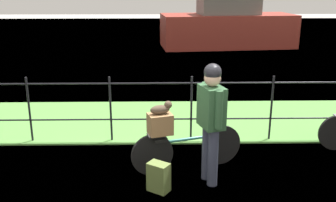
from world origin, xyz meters
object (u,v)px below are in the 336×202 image
at_px(bicycle_main, 186,149).
at_px(cyclist_person, 211,114).
at_px(terrier_dog, 162,109).
at_px(wooden_crate, 160,124).
at_px(backpack_on_paving, 159,177).
at_px(moored_boat_near, 228,24).

bearing_deg(bicycle_main, cyclist_person, -51.90).
relative_size(terrier_dog, cyclist_person, 0.19).
height_order(bicycle_main, wooden_crate, wooden_crate).
height_order(terrier_dog, backpack_on_paving, terrier_dog).
bearing_deg(bicycle_main, backpack_on_paving, -123.40).
distance_m(terrier_dog, backpack_on_paving, 0.94).
bearing_deg(bicycle_main, wooden_crate, -162.84).
xyz_separation_m(wooden_crate, backpack_on_paving, (-0.02, -0.50, -0.57)).
distance_m(bicycle_main, wooden_crate, 0.59).
bearing_deg(wooden_crate, moored_boat_near, 75.92).
height_order(backpack_on_paving, moored_boat_near, moored_boat_near).
bearing_deg(cyclist_person, bicycle_main, 128.10).
bearing_deg(backpack_on_paving, bicycle_main, 90.29).
bearing_deg(terrier_dog, cyclist_person, -22.12).
bearing_deg(moored_boat_near, backpack_on_paving, -103.62).
bearing_deg(backpack_on_paving, terrier_dog, 118.44).
height_order(cyclist_person, moored_boat_near, moored_boat_near).
bearing_deg(backpack_on_paving, cyclist_person, 52.43).
height_order(wooden_crate, terrier_dog, terrier_dog).
height_order(cyclist_person, backpack_on_paving, cyclist_person).
relative_size(wooden_crate, terrier_dog, 1.01).
xyz_separation_m(cyclist_person, moored_boat_near, (2.21, 11.80, -0.04)).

